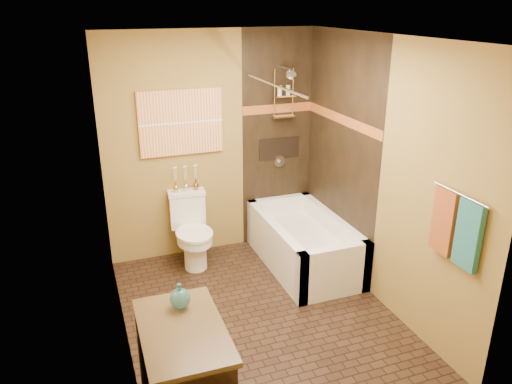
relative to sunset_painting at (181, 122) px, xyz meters
name	(u,v)px	position (x,y,z in m)	size (l,w,h in m)	color
floor	(260,316)	(0.34, -1.48, -1.55)	(3.00, 3.00, 0.00)	black
wall_left	(114,211)	(-0.86, -1.48, -0.30)	(0.02, 3.00, 2.50)	olive
wall_right	(381,175)	(1.54, -1.48, -0.30)	(0.02, 3.00, 2.50)	olive
wall_back	(212,146)	(0.34, 0.02, -0.30)	(2.40, 0.02, 2.50)	olive
wall_front	(351,277)	(0.34, -2.98, -0.30)	(2.40, 0.02, 2.50)	olive
ceiling	(261,37)	(0.34, -1.48, 0.95)	(3.00, 3.00, 0.00)	silver
alcove_tile_back	(277,140)	(1.12, 0.01, -0.30)	(0.85, 0.01, 2.50)	black
alcove_tile_right	(340,154)	(1.53, -0.73, -0.30)	(0.01, 1.50, 2.50)	black
mosaic_band_back	(278,109)	(1.12, 0.00, 0.07)	(0.85, 0.01, 0.10)	maroon
mosaic_band_right	(341,119)	(1.52, -0.73, 0.07)	(0.01, 1.50, 0.10)	maroon
alcove_niche	(279,148)	(1.14, 0.01, -0.40)	(0.50, 0.01, 0.25)	black
shower_fixtures	(284,106)	(1.14, -0.10, 0.12)	(0.24, 0.33, 1.16)	silver
curtain_rod	(272,84)	(0.74, -0.73, 0.47)	(0.03, 0.03, 1.55)	silver
towel_bar	(460,194)	(1.49, -2.53, -0.10)	(0.02, 0.02, 0.55)	silver
towel_teal	(468,235)	(1.50, -2.66, -0.37)	(0.05, 0.22, 0.52)	#20636D
towel_rust	(444,221)	(1.50, -2.40, -0.37)	(0.05, 0.22, 0.52)	brown
sunset_painting	(181,122)	(0.00, 0.00, 0.00)	(0.90, 0.04, 0.70)	orange
vanity_mirror	(129,234)	(-0.85, -2.48, -0.05)	(0.01, 1.00, 0.90)	white
bathtub	(303,247)	(1.14, -0.73, -1.33)	(0.80, 1.50, 0.55)	white
toilet	(192,230)	(0.00, -0.27, -1.14)	(0.42, 0.62, 0.80)	white
vanity	(184,377)	(-0.58, -2.48, -1.16)	(0.56, 0.89, 0.78)	black
teal_bottle	(180,296)	(-0.53, -2.24, -0.67)	(0.15, 0.15, 0.23)	#23676B
bud_vases	(186,178)	(0.00, -0.09, -0.60)	(0.28, 0.06, 0.28)	gold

